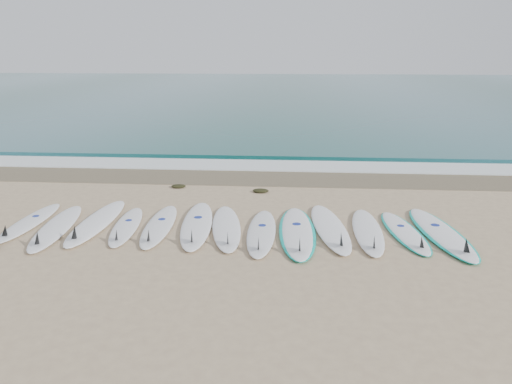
{
  "coord_description": "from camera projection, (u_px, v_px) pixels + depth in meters",
  "views": [
    {
      "loc": [
        1.23,
        -9.05,
        3.41
      ],
      "look_at": [
        0.45,
        1.32,
        0.4
      ],
      "focal_mm": 35.0,
      "sensor_mm": 36.0,
      "label": 1
    }
  ],
  "objects": [
    {
      "name": "surfboard_12",
      "position": [
        442.0,
        233.0,
        9.4
      ],
      "size": [
        1.03,
        2.97,
        0.37
      ],
      "rotation": [
        0.0,
        0.0,
        0.11
      ],
      "color": "white",
      "rests_on": "ground"
    },
    {
      "name": "surfboard_10",
      "position": [
        368.0,
        231.0,
        9.47
      ],
      "size": [
        0.62,
        2.62,
        0.33
      ],
      "rotation": [
        0.0,
        0.0,
        -0.03
      ],
      "color": "white",
      "rests_on": "ground"
    },
    {
      "name": "surfboard_5",
      "position": [
        197.0,
        225.0,
        9.81
      ],
      "size": [
        0.88,
        2.89,
        0.36
      ],
      "rotation": [
        0.0,
        0.0,
        0.1
      ],
      "color": "white",
      "rests_on": "ground"
    },
    {
      "name": "ocean",
      "position": [
        279.0,
        91.0,
        40.84
      ],
      "size": [
        120.0,
        55.0,
        0.03
      ],
      "primitive_type": "cube",
      "color": "#1B5559",
      "rests_on": "ground"
    },
    {
      "name": "surfboard_9",
      "position": [
        331.0,
        228.0,
        9.64
      ],
      "size": [
        0.92,
        2.88,
        0.36
      ],
      "rotation": [
        0.0,
        0.0,
        0.12
      ],
      "color": "white",
      "rests_on": "ground"
    },
    {
      "name": "surfboard_8",
      "position": [
        297.0,
        232.0,
        9.46
      ],
      "size": [
        0.79,
        2.91,
        0.37
      ],
      "rotation": [
        0.0,
        0.0,
        0.03
      ],
      "color": "white",
      "rests_on": "ground"
    },
    {
      "name": "foam_band",
      "position": [
        251.0,
        165.0,
        14.97
      ],
      "size": [
        120.0,
        1.4,
        0.04
      ],
      "primitive_type": "cube",
      "color": "silver",
      "rests_on": "ground"
    },
    {
      "name": "surfboard_11",
      "position": [
        405.0,
        232.0,
        9.47
      ],
      "size": [
        0.86,
        2.43,
        0.3
      ],
      "rotation": [
        0.0,
        0.0,
        0.12
      ],
      "color": "white",
      "rests_on": "ground"
    },
    {
      "name": "surfboard_0",
      "position": [
        28.0,
        222.0,
        9.98
      ],
      "size": [
        0.5,
        2.41,
        0.31
      ],
      "rotation": [
        0.0,
        0.0,
        0.0
      ],
      "color": "white",
      "rests_on": "ground"
    },
    {
      "name": "surfboard_4",
      "position": [
        159.0,
        226.0,
        9.77
      ],
      "size": [
        0.67,
        2.56,
        0.32
      ],
      "rotation": [
        0.0,
        0.0,
        0.06
      ],
      "color": "white",
      "rests_on": "ground"
    },
    {
      "name": "surfboard_6",
      "position": [
        226.0,
        228.0,
        9.67
      ],
      "size": [
        0.96,
        2.7,
        0.34
      ],
      "rotation": [
        0.0,
        0.0,
        0.16
      ],
      "color": "white",
      "rests_on": "ground"
    },
    {
      "name": "surfboard_7",
      "position": [
        261.0,
        233.0,
        9.41
      ],
      "size": [
        0.56,
        2.59,
        0.33
      ],
      "rotation": [
        0.0,
        0.0,
        0.01
      ],
      "color": "white",
      "rests_on": "ground"
    },
    {
      "name": "ground",
      "position": [
        228.0,
        230.0,
        9.71
      ],
      "size": [
        120.0,
        120.0,
        0.0
      ],
      "primitive_type": "plane",
      "color": "tan"
    },
    {
      "name": "wet_sand_band",
      "position": [
        247.0,
        177.0,
        13.64
      ],
      "size": [
        120.0,
        1.8,
        0.01
      ],
      "primitive_type": "cube",
      "color": "brown",
      "rests_on": "ground"
    },
    {
      "name": "surfboard_3",
      "position": [
        126.0,
        226.0,
        9.76
      ],
      "size": [
        0.75,
        2.34,
        0.29
      ],
      "rotation": [
        0.0,
        0.0,
        0.12
      ],
      "color": "white",
      "rests_on": "ground"
    },
    {
      "name": "surfboard_1",
      "position": [
        55.0,
        228.0,
        9.67
      ],
      "size": [
        0.89,
        2.74,
        0.34
      ],
      "rotation": [
        0.0,
        0.0,
        0.12
      ],
      "color": "white",
      "rests_on": "ground"
    },
    {
      "name": "seaweed_far",
      "position": [
        261.0,
        191.0,
        12.25
      ],
      "size": [
        0.39,
        0.31,
        0.08
      ],
      "primitive_type": "ellipsoid",
      "color": "black",
      "rests_on": "ground"
    },
    {
      "name": "seaweed_near",
      "position": [
        179.0,
        186.0,
        12.66
      ],
      "size": [
        0.37,
        0.29,
        0.07
      ],
      "primitive_type": "ellipsoid",
      "color": "black",
      "rests_on": "ground"
    },
    {
      "name": "surfboard_2",
      "position": [
        95.0,
        222.0,
        9.95
      ],
      "size": [
        0.59,
        2.85,
        0.36
      ],
      "rotation": [
        0.0,
        0.0,
        -0.0
      ],
      "color": "white",
      "rests_on": "ground"
    },
    {
      "name": "wave_crest",
      "position": [
        255.0,
        154.0,
        16.4
      ],
      "size": [
        120.0,
        1.0,
        0.1
      ],
      "primitive_type": "cube",
      "color": "#1B5559",
      "rests_on": "ground"
    }
  ]
}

